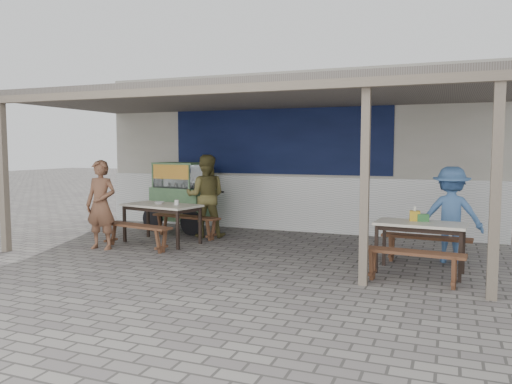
{
  "coord_description": "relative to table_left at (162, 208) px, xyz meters",
  "views": [
    {
      "loc": [
        3.4,
        -7.5,
        1.82
      ],
      "look_at": [
        0.11,
        0.9,
        1.03
      ],
      "focal_mm": 35.0,
      "sensor_mm": 36.0,
      "label": 1
    }
  ],
  "objects": [
    {
      "name": "vendor_cart",
      "position": [
        -0.36,
        1.36,
        0.15
      ],
      "size": [
        1.95,
        0.95,
        1.51
      ],
      "rotation": [
        0.0,
        0.0,
        -0.16
      ],
      "color": "#618C5D",
      "rests_on": "ground"
    },
    {
      "name": "table_left",
      "position": [
        0.0,
        0.0,
        0.0
      ],
      "size": [
        1.6,
        1.03,
        0.75
      ],
      "rotation": [
        0.0,
        0.0,
        -0.2
      ],
      "color": "silver",
      "rests_on": "ground"
    },
    {
      "name": "tissue_box",
      "position": [
        4.67,
        -0.51,
        0.15
      ],
      "size": [
        0.16,
        0.16,
        0.15
      ],
      "primitive_type": "cube",
      "rotation": [
        0.0,
        0.0,
        0.13
      ],
      "color": "gold",
      "rests_on": "table_right"
    },
    {
      "name": "condiment_bowl",
      "position": [
        -0.07,
        0.02,
        0.1
      ],
      "size": [
        0.19,
        0.19,
        0.04
      ],
      "primitive_type": "imported",
      "rotation": [
        0.0,
        0.0,
        -0.08
      ],
      "color": "white",
      "rests_on": "table_left"
    },
    {
      "name": "donation_box",
      "position": [
        4.79,
        -0.53,
        0.13
      ],
      "size": [
        0.18,
        0.14,
        0.11
      ],
      "primitive_type": "cube",
      "rotation": [
        0.0,
        0.0,
        0.21
      ],
      "color": "#306E36",
      "rests_on": "table_right"
    },
    {
      "name": "back_wall",
      "position": [
        1.75,
        2.9,
        1.05
      ],
      "size": [
        9.0,
        1.28,
        3.5
      ],
      "color": "#BEB6AA",
      "rests_on": "ground"
    },
    {
      "name": "ground",
      "position": [
        1.75,
        -0.68,
        -0.67
      ],
      "size": [
        60.0,
        60.0,
        0.0
      ],
      "primitive_type": "plane",
      "color": "slate",
      "rests_on": "ground"
    },
    {
      "name": "patron_street_side",
      "position": [
        -0.7,
        -0.9,
        0.13
      ],
      "size": [
        0.62,
        0.43,
        1.61
      ],
      "primitive_type": "imported",
      "rotation": [
        0.0,
        0.0,
        0.08
      ],
      "color": "brown",
      "rests_on": "ground"
    },
    {
      "name": "condiment_jar",
      "position": [
        0.32,
        0.02,
        0.12
      ],
      "size": [
        0.09,
        0.09,
        0.1
      ],
      "primitive_type": "cylinder",
      "color": "silver",
      "rests_on": "table_left"
    },
    {
      "name": "warung_roof",
      "position": [
        1.77,
        0.22,
        2.04
      ],
      "size": [
        9.0,
        4.21,
        2.81
      ],
      "color": "#615A53",
      "rests_on": "ground"
    },
    {
      "name": "table_right",
      "position": [
        4.76,
        -0.67,
        -0.01
      ],
      "size": [
        1.31,
        0.76,
        0.75
      ],
      "rotation": [
        0.0,
        0.0,
        -0.09
      ],
      "color": "silver",
      "rests_on": "ground"
    },
    {
      "name": "bench_left_wall",
      "position": [
        0.14,
        0.69,
        -0.33
      ],
      "size": [
        1.61,
        0.58,
        0.45
      ],
      "rotation": [
        0.0,
        0.0,
        -0.2
      ],
      "color": "brown",
      "rests_on": "ground"
    },
    {
      "name": "bench_right_wall",
      "position": [
        4.82,
        -0.03,
        -0.34
      ],
      "size": [
        1.38,
        0.4,
        0.45
      ],
      "rotation": [
        0.0,
        0.0,
        -0.09
      ],
      "color": "brown",
      "rests_on": "ground"
    },
    {
      "name": "patron_right_table",
      "position": [
        5.17,
        0.27,
        0.09
      ],
      "size": [
        1.02,
        0.62,
        1.53
      ],
      "primitive_type": "imported",
      "rotation": [
        0.0,
        0.0,
        3.2
      ],
      "color": "#466EA8",
      "rests_on": "ground"
    },
    {
      "name": "bench_left_street",
      "position": [
        -0.14,
        -0.69,
        -0.33
      ],
      "size": [
        1.61,
        0.58,
        0.45
      ],
      "rotation": [
        0.0,
        0.0,
        -0.2
      ],
      "color": "brown",
      "rests_on": "ground"
    },
    {
      "name": "bench_right_street",
      "position": [
        4.7,
        -1.31,
        -0.34
      ],
      "size": [
        1.38,
        0.4,
        0.45
      ],
      "rotation": [
        0.0,
        0.0,
        -0.09
      ],
      "color": "brown",
      "rests_on": "ground"
    },
    {
      "name": "patron_wall_side",
      "position": [
        0.48,
        0.91,
        0.17
      ],
      "size": [
        0.99,
        0.88,
        1.69
      ],
      "primitive_type": "imported",
      "rotation": [
        0.0,
        0.0,
        3.49
      ],
      "color": "brown",
      "rests_on": "ground"
    }
  ]
}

